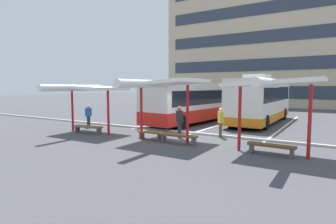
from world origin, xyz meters
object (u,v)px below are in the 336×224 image
(coach_bus_0, at_px, (196,102))
(waiting_shelter_2, at_px, (272,85))
(waiting_shelter_0, at_px, (85,88))
(waiting_shelter_1, at_px, (160,85))
(bench_2, at_px, (178,137))
(waiting_passenger_2, at_px, (88,115))
(bench_1, at_px, (151,133))
(waiting_passenger_1, at_px, (180,119))
(bench_0, at_px, (88,128))
(bench_3, at_px, (271,147))
(waiting_passenger_0, at_px, (221,120))
(coach_bus_1, at_px, (261,100))

(coach_bus_0, distance_m, waiting_shelter_2, 11.14)
(waiting_shelter_0, bearing_deg, waiting_shelter_1, 1.05)
(waiting_shelter_0, height_order, bench_2, waiting_shelter_0)
(bench_2, bearing_deg, waiting_passenger_2, 169.80)
(waiting_shelter_2, height_order, waiting_passenger_2, waiting_shelter_2)
(bench_1, height_order, waiting_passenger_1, waiting_passenger_1)
(waiting_shelter_2, bearing_deg, waiting_shelter_1, -179.30)
(bench_1, bearing_deg, waiting_passenger_2, 168.04)
(waiting_shelter_1, height_order, waiting_passenger_1, waiting_shelter_1)
(coach_bus_0, xyz_separation_m, waiting_shelter_2, (7.35, -8.26, 1.34))
(bench_0, relative_size, waiting_shelter_1, 0.39)
(waiting_shelter_0, xyz_separation_m, bench_3, (10.66, 0.36, -2.39))
(bench_1, bearing_deg, waiting_shelter_0, -173.27)
(bench_2, relative_size, waiting_passenger_0, 1.20)
(waiting_shelter_0, bearing_deg, bench_3, 1.92)
(waiting_passenger_1, bearing_deg, bench_0, -163.22)
(bench_0, bearing_deg, coach_bus_1, 53.39)
(coach_bus_1, xyz_separation_m, waiting_passenger_0, (-0.37, -7.67, -0.80))
(coach_bus_1, xyz_separation_m, bench_1, (-3.41, -10.11, -1.44))
(waiting_shelter_1, bearing_deg, waiting_shelter_2, 0.70)
(bench_3, xyz_separation_m, waiting_passenger_2, (-12.51, 1.49, 0.56))
(waiting_passenger_2, bearing_deg, waiting_passenger_1, -0.62)
(bench_1, height_order, bench_2, same)
(bench_0, bearing_deg, waiting_passenger_1, 16.78)
(waiting_shelter_2, distance_m, bench_3, 2.59)
(waiting_passenger_2, bearing_deg, waiting_shelter_1, -13.72)
(bench_1, distance_m, waiting_passenger_2, 6.42)
(bench_3, bearing_deg, waiting_shelter_1, -177.21)
(bench_2, bearing_deg, bench_0, -177.35)
(bench_2, distance_m, waiting_passenger_1, 1.69)
(coach_bus_0, height_order, bench_1, coach_bus_0)
(coach_bus_1, bearing_deg, bench_0, -126.61)
(waiting_passenger_2, bearing_deg, coach_bus_0, 51.89)
(waiting_shelter_0, distance_m, waiting_passenger_1, 6.02)
(bench_3, bearing_deg, bench_2, 179.53)
(bench_1, xyz_separation_m, waiting_shelter_2, (6.26, -0.36, 2.59))
(bench_2, relative_size, waiting_shelter_2, 0.46)
(bench_0, height_order, waiting_passenger_2, waiting_passenger_2)
(bench_2, xyz_separation_m, waiting_passenger_0, (1.24, 2.56, 0.63))
(coach_bus_0, bearing_deg, waiting_shelter_2, -48.35)
(waiting_shelter_0, bearing_deg, coach_bus_0, 68.53)
(bench_1, distance_m, bench_2, 1.80)
(bench_1, distance_m, waiting_passenger_0, 3.95)
(coach_bus_0, bearing_deg, waiting_shelter_1, -76.55)
(waiting_shelter_2, xyz_separation_m, waiting_passenger_2, (-12.51, 1.68, -2.02))
(bench_1, bearing_deg, waiting_passenger_1, 48.77)
(waiting_passenger_0, distance_m, waiting_passenger_2, 9.36)
(bench_0, bearing_deg, bench_3, 1.35)
(waiting_shelter_2, height_order, waiting_passenger_0, waiting_shelter_2)
(bench_2, relative_size, bench_3, 1.03)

